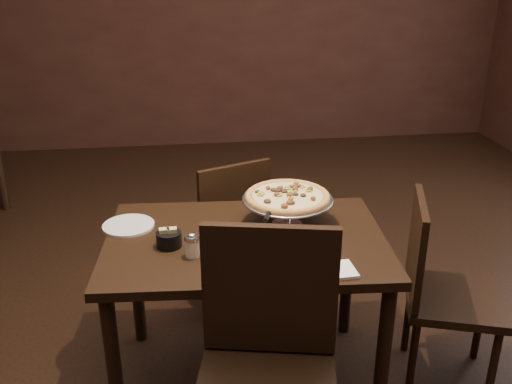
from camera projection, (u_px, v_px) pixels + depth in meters
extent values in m
cube|color=black|center=(247.00, 365.00, 2.75)|extent=(6.00, 7.00, 0.02)
cube|color=black|center=(203.00, 2.00, 5.41)|extent=(6.00, 0.02, 2.80)
cube|color=black|center=(246.00, 242.00, 2.38)|extent=(1.22, 0.86, 0.04)
cylinder|color=black|center=(114.00, 370.00, 2.19)|extent=(0.06, 0.06, 0.69)
cylinder|color=black|center=(383.00, 359.00, 2.25)|extent=(0.06, 0.06, 0.69)
cylinder|color=black|center=(136.00, 280.00, 2.80)|extent=(0.06, 0.06, 0.69)
cylinder|color=black|center=(347.00, 273.00, 2.86)|extent=(0.06, 0.06, 0.69)
cylinder|color=silver|center=(287.00, 224.00, 2.49)|extent=(0.13, 0.13, 0.01)
cylinder|color=silver|center=(287.00, 212.00, 2.47)|extent=(0.03, 0.03, 0.11)
cylinder|color=silver|center=(287.00, 200.00, 2.45)|extent=(0.10, 0.10, 0.01)
cylinder|color=#A2A2A7|center=(288.00, 199.00, 2.44)|extent=(0.38, 0.38, 0.01)
torus|color=#A2A2A7|center=(288.00, 199.00, 2.44)|extent=(0.39, 0.39, 0.01)
cylinder|color=#A66D32|center=(288.00, 197.00, 2.44)|extent=(0.36, 0.36, 0.01)
torus|color=#A66D32|center=(288.00, 197.00, 2.44)|extent=(0.37, 0.37, 0.03)
cylinder|color=tan|center=(288.00, 196.00, 2.44)|extent=(0.30, 0.30, 0.01)
cylinder|color=beige|center=(192.00, 248.00, 2.22)|extent=(0.05, 0.05, 0.07)
cylinder|color=silver|center=(192.00, 238.00, 2.20)|extent=(0.06, 0.06, 0.02)
ellipsoid|color=silver|center=(192.00, 234.00, 2.20)|extent=(0.03, 0.03, 0.01)
cylinder|color=maroon|center=(213.00, 251.00, 2.20)|extent=(0.05, 0.05, 0.07)
cylinder|color=silver|center=(213.00, 242.00, 2.19)|extent=(0.05, 0.05, 0.02)
ellipsoid|color=silver|center=(212.00, 239.00, 2.18)|extent=(0.03, 0.03, 0.01)
cylinder|color=black|center=(169.00, 239.00, 2.30)|extent=(0.10, 0.10, 0.06)
cube|color=tan|center=(164.00, 236.00, 2.29)|extent=(0.04, 0.03, 0.07)
cube|color=tan|center=(172.00, 236.00, 2.29)|extent=(0.04, 0.03, 0.07)
cube|color=white|center=(338.00, 270.00, 2.12)|extent=(0.13, 0.13, 0.01)
cylinder|color=silver|center=(128.00, 226.00, 2.47)|extent=(0.22, 0.22, 0.01)
cylinder|color=silver|center=(270.00, 274.00, 2.09)|extent=(0.24, 0.24, 0.01)
cone|color=silver|center=(268.00, 215.00, 2.28)|extent=(0.16, 0.16, 0.00)
cylinder|color=black|center=(268.00, 215.00, 2.28)|extent=(0.06, 0.13, 0.02)
cube|color=black|center=(220.00, 232.00, 3.14)|extent=(0.52, 0.52, 0.04)
cube|color=black|center=(235.00, 204.00, 2.90)|extent=(0.38, 0.18, 0.42)
cylinder|color=black|center=(234.00, 247.00, 3.43)|extent=(0.03, 0.03, 0.39)
cylinder|color=black|center=(184.00, 260.00, 3.28)|extent=(0.03, 0.03, 0.39)
cylinder|color=black|center=(260.00, 271.00, 3.17)|extent=(0.03, 0.03, 0.39)
cylinder|color=black|center=(207.00, 287.00, 3.02)|extent=(0.03, 0.03, 0.39)
cube|color=black|center=(270.00, 290.00, 1.96)|extent=(0.46, 0.13, 0.49)
cube|color=black|center=(454.00, 300.00, 2.51)|extent=(0.52, 0.52, 0.04)
cube|color=black|center=(417.00, 247.00, 2.45)|extent=(0.16, 0.40, 0.43)
cylinder|color=black|center=(493.00, 369.00, 2.41)|extent=(0.04, 0.04, 0.40)
cylinder|color=black|center=(479.00, 323.00, 2.71)|extent=(0.04, 0.04, 0.40)
cylinder|color=black|center=(413.00, 359.00, 2.47)|extent=(0.04, 0.04, 0.40)
cylinder|color=black|center=(408.00, 316.00, 2.77)|extent=(0.04, 0.04, 0.40)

